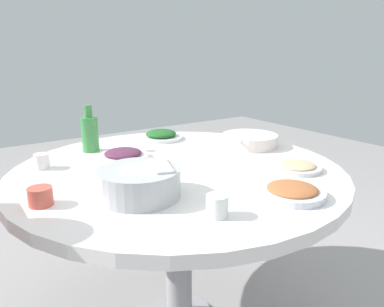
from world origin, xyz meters
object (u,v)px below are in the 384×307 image
at_px(dish_tofu_braise, 292,191).
at_px(soup_bowl, 250,141).
at_px(dish_greens, 161,135).
at_px(tea_cup_side, 217,206).
at_px(rice_bowl, 139,182).
at_px(tea_cup_near, 42,161).
at_px(green_bottle, 90,133).
at_px(dish_eggplant, 123,155).
at_px(round_dining_table, 178,186).
at_px(tea_cup_far, 40,196).
at_px(dish_noodles, 297,167).

bearing_deg(dish_tofu_braise, soup_bowl, -120.97).
bearing_deg(dish_greens, soup_bowl, 128.21).
bearing_deg(tea_cup_side, rice_bowl, -65.36).
bearing_deg(tea_cup_near, green_bottle, -149.91).
xyz_separation_m(dish_eggplant, dish_greens, (-0.33, -0.23, 0.00)).
bearing_deg(dish_eggplant, dish_greens, -144.35).
relative_size(round_dining_table, green_bottle, 6.11).
distance_m(tea_cup_near, tea_cup_side, 0.82).
distance_m(rice_bowl, tea_cup_near, 0.53).
bearing_deg(soup_bowl, green_bottle, -27.33).
bearing_deg(rice_bowl, tea_cup_side, 114.64).
distance_m(tea_cup_near, tea_cup_far, 0.39).
bearing_deg(tea_cup_far, tea_cup_near, -103.11).
bearing_deg(tea_cup_near, tea_cup_side, 112.73).
bearing_deg(dish_tofu_braise, dish_eggplant, -68.21).
bearing_deg(dish_greens, rice_bowl, 55.37).
height_order(dish_eggplant, dish_tofu_braise, dish_eggplant).
distance_m(soup_bowl, tea_cup_side, 0.84).
relative_size(soup_bowl, dish_eggplant, 1.24).
xyz_separation_m(round_dining_table, dish_greens, (-0.18, -0.46, 0.11)).
xyz_separation_m(round_dining_table, dish_eggplant, (0.14, -0.23, 0.10)).
xyz_separation_m(dish_noodles, tea_cup_far, (0.94, -0.22, 0.02)).
distance_m(green_bottle, tea_cup_near, 0.30).
relative_size(soup_bowl, dish_greens, 1.21).
xyz_separation_m(dish_noodles, dish_greens, (0.19, -0.77, 0.01)).
relative_size(dish_eggplant, dish_noodles, 1.15).
bearing_deg(dish_noodles, rice_bowl, -9.32).
height_order(dish_tofu_braise, tea_cup_side, tea_cup_side).
bearing_deg(dish_eggplant, tea_cup_far, 37.13).
xyz_separation_m(green_bottle, tea_cup_far, (0.35, 0.53, -0.06)).
xyz_separation_m(rice_bowl, dish_greens, (-0.46, -0.66, -0.03)).
height_order(round_dining_table, rice_bowl, rice_bowl).
height_order(dish_noodles, green_bottle, green_bottle).
relative_size(soup_bowl, tea_cup_far, 3.74).
xyz_separation_m(rice_bowl, dish_tofu_braise, (-0.42, 0.28, -0.03)).
relative_size(soup_bowl, dish_noodles, 1.43).
bearing_deg(tea_cup_near, dish_noodles, 144.65).
xyz_separation_m(dish_tofu_braise, tea_cup_near, (0.61, -0.78, 0.01)).
height_order(round_dining_table, dish_eggplant, dish_eggplant).
distance_m(soup_bowl, dish_noodles, 0.41).
relative_size(dish_greens, tea_cup_far, 3.08).
xyz_separation_m(soup_bowl, dish_greens, (0.30, -0.38, -0.01)).
height_order(tea_cup_near, tea_cup_far, tea_cup_near).
bearing_deg(dish_eggplant, tea_cup_near, -11.39).
xyz_separation_m(rice_bowl, dish_eggplant, (-0.13, -0.43, -0.03)).
height_order(round_dining_table, soup_bowl, soup_bowl).
xyz_separation_m(dish_tofu_braise, tea_cup_side, (0.30, -0.02, 0.01)).
distance_m(rice_bowl, dish_noodles, 0.66).
bearing_deg(dish_greens, green_bottle, 2.79).
bearing_deg(green_bottle, round_dining_table, 115.88).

